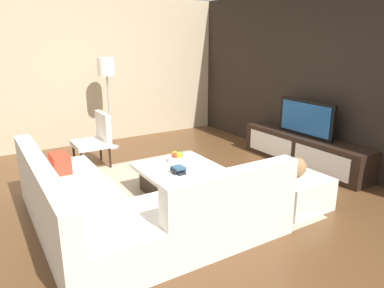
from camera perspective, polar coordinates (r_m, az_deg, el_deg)
The scene contains 14 objects.
ground_plane at distance 4.79m, azimuth -2.62°, elevation -8.42°, with size 14.00×14.00×0.00m, color brown.
feature_wall_back at distance 6.16m, azimuth 20.03°, elevation 9.75°, with size 6.40×0.12×2.80m, color black.
side_wall_left at distance 7.40m, azimuth -13.79°, elevation 11.22°, with size 0.12×5.20×2.80m, color #C6B28E.
area_rug at distance 4.87m, azimuth -3.21°, elevation -7.94°, with size 3.08×2.45×0.01m, color tan.
media_console at distance 6.15m, azimuth 17.22°, elevation -0.98°, with size 2.33×0.46×0.50m.
television at distance 6.02m, azimuth 17.66°, elevation 3.92°, with size 1.07×0.06×0.58m.
sectional_couch at distance 3.90m, azimuth -10.45°, elevation -10.05°, with size 2.51×2.35×0.84m.
coffee_table at distance 4.84m, azimuth -2.20°, elevation -5.57°, with size 0.94×1.01×0.38m.
accent_chair_near at distance 6.00m, azimuth -15.00°, elevation 1.14°, with size 0.55×0.53×0.87m.
floor_lamp at distance 6.78m, azimuth -13.43°, elevation 10.99°, with size 0.31×0.31×1.69m.
ottoman at distance 4.64m, azimuth 16.00°, elevation -7.24°, with size 0.70×0.70×0.40m, color white.
fruit_bowl at distance 4.95m, azimuth -2.29°, elevation -2.14°, with size 0.28×0.28×0.14m.
decorative_ball at distance 4.52m, azimuth 16.31°, elevation -3.54°, with size 0.24×0.24×0.24m, color #997247.
book_stack at distance 4.52m, azimuth -2.18°, elevation -4.11°, with size 0.20×0.16×0.09m.
Camera 1 is at (3.81, -2.10, 2.01)m, focal length 33.50 mm.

